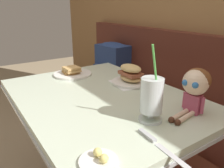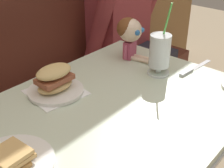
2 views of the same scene
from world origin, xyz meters
name	(u,v)px [view 1 (image 1 of 2)]	position (x,y,z in m)	size (l,w,h in m)	color
wood_panel_wall	(213,2)	(0.00, 1.05, 1.20)	(4.40, 0.08, 2.40)	olive
booth_bench	(175,128)	(0.00, 0.81, 0.33)	(2.60, 0.48, 1.00)	#512319
diner_table	(102,127)	(0.00, 0.18, 0.54)	(1.11, 0.81, 0.74)	beige
toast_plate	(72,73)	(-0.40, 0.20, 0.76)	(0.25, 0.25, 0.06)	white
milkshake_glass	(152,97)	(0.35, 0.20, 0.84)	(0.10, 0.10, 0.31)	silver
sandwich_plate	(130,76)	(-0.05, 0.41, 0.79)	(0.23, 0.23, 0.12)	white
butter_saucer	(99,160)	(0.45, -0.11, 0.75)	(0.12, 0.12, 0.04)	white
butter_knife	(153,140)	(0.46, 0.10, 0.74)	(0.24, 0.04, 0.01)	silver
seated_doll	(195,85)	(0.40, 0.40, 0.87)	(0.13, 0.23, 0.20)	#B74C6B
backpack	(112,63)	(-0.79, 0.78, 0.66)	(0.33, 0.28, 0.41)	navy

